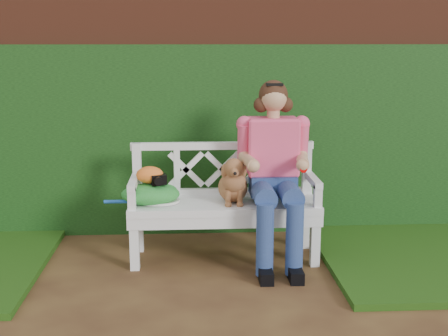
{
  "coord_description": "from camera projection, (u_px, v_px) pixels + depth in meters",
  "views": [
    {
      "loc": [
        0.05,
        -3.66,
        1.74
      ],
      "look_at": [
        0.31,
        0.94,
        0.75
      ],
      "focal_mm": 48.0,
      "sensor_mm": 36.0,
      "label": 1
    }
  ],
  "objects": [
    {
      "name": "ivy_hedge",
      "position": [
        185.0,
        140.0,
        5.4
      ],
      "size": [
        10.0,
        0.18,
        1.7
      ],
      "primitive_type": "cube",
      "color": "#22591B",
      "rests_on": "ground"
    },
    {
      "name": "brick_wall",
      "position": [
        185.0,
        110.0,
        5.56
      ],
      "size": [
        10.0,
        0.3,
        2.2
      ],
      "primitive_type": "cube",
      "color": "brown",
      "rests_on": "ground"
    },
    {
      "name": "seated_woman",
      "position": [
        273.0,
        173.0,
        4.72
      ],
      "size": [
        0.77,
        0.92,
        1.43
      ],
      "primitive_type": null,
      "rotation": [
        0.0,
        0.0,
        0.23
      ],
      "color": "red",
      "rests_on": "ground"
    },
    {
      "name": "green_bag",
      "position": [
        150.0,
        193.0,
        4.7
      ],
      "size": [
        0.55,
        0.49,
        0.16
      ],
      "primitive_type": null,
      "rotation": [
        0.0,
        0.0,
        -0.34
      ],
      "color": "#27801E",
      "rests_on": "garden_bench"
    },
    {
      "name": "baseball_glove",
      "position": [
        150.0,
        175.0,
        4.68
      ],
      "size": [
        0.24,
        0.2,
        0.14
      ],
      "primitive_type": "ellipsoid",
      "rotation": [
        0.0,
        0.0,
        0.19
      ],
      "color": "orange",
      "rests_on": "green_bag"
    },
    {
      "name": "camera_item",
      "position": [
        159.0,
        179.0,
        4.66
      ],
      "size": [
        0.13,
        0.11,
        0.08
      ],
      "primitive_type": "cube",
      "rotation": [
        0.0,
        0.0,
        0.23
      ],
      "color": "black",
      "rests_on": "green_bag"
    },
    {
      "name": "tennis_racket",
      "position": [
        155.0,
        201.0,
        4.71
      ],
      "size": [
        0.63,
        0.28,
        0.03
      ],
      "primitive_type": null,
      "rotation": [
        0.0,
        0.0,
        -0.03
      ],
      "color": "silver",
      "rests_on": "garden_bench"
    },
    {
      "name": "garden_bench",
      "position": [
        224.0,
        230.0,
        4.82
      ],
      "size": [
        1.6,
        0.67,
        0.48
      ],
      "primitive_type": null,
      "rotation": [
        0.0,
        0.0,
        0.04
      ],
      "color": "white",
      "rests_on": "ground"
    },
    {
      "name": "dog",
      "position": [
        233.0,
        179.0,
        4.69
      ],
      "size": [
        0.27,
        0.36,
        0.38
      ],
      "primitive_type": null,
      "rotation": [
        0.0,
        0.0,
        -0.06
      ],
      "color": "#9B6429",
      "rests_on": "garden_bench"
    },
    {
      "name": "ground",
      "position": [
        185.0,
        310.0,
        3.94
      ],
      "size": [
        60.0,
        60.0,
        0.0
      ],
      "primitive_type": "plane",
      "color": "#3B2215"
    }
  ]
}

